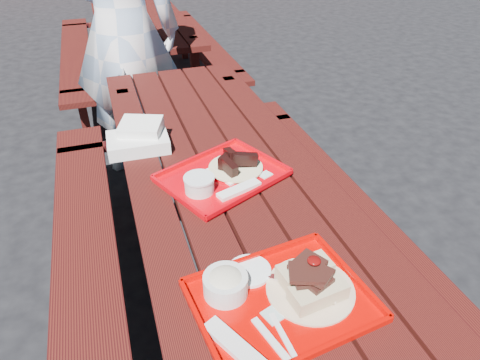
% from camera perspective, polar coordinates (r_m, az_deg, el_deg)
% --- Properties ---
extents(ground, '(60.00, 60.00, 0.00)m').
position_cam_1_polar(ground, '(2.14, -1.32, -16.26)').
color(ground, black).
rests_on(ground, ground).
extents(picnic_table_near, '(1.41, 2.40, 0.75)m').
position_cam_1_polar(picnic_table_near, '(1.74, -1.57, -4.44)').
color(picnic_table_near, '#46140D').
rests_on(picnic_table_near, ground).
extents(picnic_table_far, '(1.41, 2.40, 0.75)m').
position_cam_1_polar(picnic_table_far, '(4.26, -13.34, 18.57)').
color(picnic_table_far, '#46140D').
rests_on(picnic_table_far, ground).
extents(near_tray, '(0.48, 0.40, 0.14)m').
position_cam_1_polar(near_tray, '(1.15, 5.03, -14.41)').
color(near_tray, '#C00400').
rests_on(near_tray, picnic_table_near).
extents(far_tray, '(0.52, 0.47, 0.07)m').
position_cam_1_polar(far_tray, '(1.59, -2.38, 0.65)').
color(far_tray, '#D1000A').
rests_on(far_tray, picnic_table_near).
extents(white_cloth, '(0.25, 0.22, 0.10)m').
position_cam_1_polar(white_cloth, '(1.84, -13.33, 5.47)').
color(white_cloth, white).
rests_on(white_cloth, picnic_table_near).
extents(person, '(0.79, 0.63, 1.91)m').
position_cam_1_polar(person, '(2.81, -15.46, 18.76)').
color(person, '#A3BFE4').
rests_on(person, ground).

